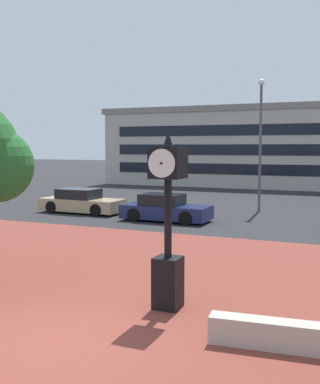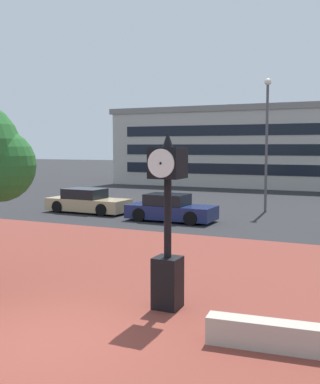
# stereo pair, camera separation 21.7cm
# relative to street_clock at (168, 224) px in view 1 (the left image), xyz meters

# --- Properties ---
(ground_plane) EXTENTS (200.00, 200.00, 0.00)m
(ground_plane) POSITION_rel_street_clock_xyz_m (-1.30, -2.58, -1.86)
(ground_plane) COLOR #262628
(plaza_brick_paving) EXTENTS (44.00, 14.90, 0.01)m
(plaza_brick_paving) POSITION_rel_street_clock_xyz_m (-1.30, 0.87, -1.86)
(plaza_brick_paving) COLOR brown
(plaza_brick_paving) RESTS_ON ground
(planter_wall) EXTENTS (3.22, 0.72, 0.50)m
(planter_wall) POSITION_rel_street_clock_xyz_m (2.97, -1.14, -1.61)
(planter_wall) COLOR #ADA393
(planter_wall) RESTS_ON ground
(street_clock) EXTENTS (0.67, 0.79, 3.84)m
(street_clock) POSITION_rel_street_clock_xyz_m (0.00, 0.00, 0.00)
(street_clock) COLOR black
(street_clock) RESTS_ON ground
(car_street_near) EXTENTS (4.19, 1.84, 1.28)m
(car_street_near) POSITION_rel_street_clock_xyz_m (-4.83, 11.19, -1.29)
(car_street_near) COLOR navy
(car_street_near) RESTS_ON ground
(car_street_far) EXTENTS (4.56, 1.94, 1.28)m
(car_street_far) POSITION_rel_street_clock_xyz_m (-10.04, 11.99, -1.29)
(car_street_far) COLOR tan
(car_street_far) RESTS_ON ground
(civic_building) EXTENTS (31.47, 10.52, 7.01)m
(civic_building) POSITION_rel_street_clock_xyz_m (-3.32, 34.64, 1.65)
(civic_building) COLOR #B2ADA3
(civic_building) RESTS_ON ground
(street_lamp_post) EXTENTS (0.36, 0.36, 7.09)m
(street_lamp_post) POSITION_rel_street_clock_xyz_m (-1.44, 16.22, 2.44)
(street_lamp_post) COLOR #4C4C51
(street_lamp_post) RESTS_ON ground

